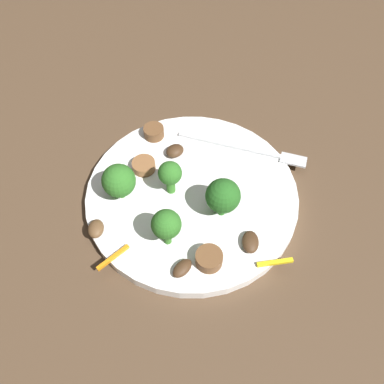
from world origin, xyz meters
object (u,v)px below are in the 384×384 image
at_px(broccoli_floret_2, 223,196).
at_px(mushroom_1, 178,268).
at_px(fork, 251,150).
at_px(pepper_strip_0, 275,262).
at_px(mushroom_0, 250,242).
at_px(sausage_slice_2, 144,166).
at_px(broccoli_floret_3, 166,225).
at_px(sausage_slice_0, 209,259).
at_px(pepper_strip_1, 113,257).
at_px(mushroom_3, 96,229).
at_px(plate, 192,195).
at_px(mushroom_2, 175,151).
at_px(sausage_slice_1, 154,132).
at_px(broccoli_floret_0, 170,175).
at_px(broccoli_floret_1, 119,181).

distance_m(broccoli_floret_2, mushroom_1, 0.10).
distance_m(fork, pepper_strip_0, 0.17).
bearing_deg(mushroom_0, sausage_slice_2, 145.04).
height_order(broccoli_floret_3, sausage_slice_2, broccoli_floret_3).
distance_m(sausage_slice_0, pepper_strip_1, 0.11).
bearing_deg(broccoli_floret_3, broccoli_floret_2, 38.09).
bearing_deg(broccoli_floret_2, mushroom_3, -163.89).
xyz_separation_m(plate, sausage_slice_0, (0.03, -0.10, 0.02)).
bearing_deg(pepper_strip_0, fork, 100.27).
bearing_deg(broccoli_floret_3, pepper_strip_1, -154.54).
bearing_deg(sausage_slice_0, mushroom_0, 30.55).
xyz_separation_m(plate, sausage_slice_2, (-0.07, 0.03, 0.01)).
xyz_separation_m(mushroom_1, mushroom_2, (-0.03, 0.17, 0.00)).
bearing_deg(mushroom_0, broccoli_floret_2, 131.05).
height_order(sausage_slice_2, mushroom_1, sausage_slice_2).
distance_m(plate, mushroom_0, 0.10).
height_order(sausage_slice_1, mushroom_1, sausage_slice_1).
distance_m(broccoli_floret_0, mushroom_1, 0.11).
distance_m(broccoli_floret_3, pepper_strip_0, 0.13).
height_order(broccoli_floret_1, mushroom_0, broccoli_floret_1).
bearing_deg(broccoli_floret_2, mushroom_1, -118.02).
relative_size(plate, sausage_slice_2, 8.81).
bearing_deg(broccoli_floret_2, broccoli_floret_1, 174.43).
relative_size(fork, mushroom_3, 7.06).
bearing_deg(plate, broccoli_floret_1, -170.90).
bearing_deg(mushroom_1, broccoli_floret_1, 131.39).
height_order(broccoli_floret_2, sausage_slice_1, broccoli_floret_2).
xyz_separation_m(sausage_slice_0, sausage_slice_1, (-0.09, 0.19, -0.00)).
bearing_deg(pepper_strip_0, plate, 139.29).
relative_size(broccoli_floret_2, sausage_slice_1, 1.97).
bearing_deg(mushroom_1, sausage_slice_1, 106.29).
relative_size(plate, mushroom_1, 10.12).
bearing_deg(mushroom_3, plate, 32.58).
height_order(broccoli_floret_0, broccoli_floret_1, broccoli_floret_1).
bearing_deg(fork, sausage_slice_0, -93.57).
relative_size(broccoli_floret_2, pepper_strip_1, 1.28).
relative_size(mushroom_0, mushroom_2, 1.17).
height_order(broccoli_floret_1, sausage_slice_0, broccoli_floret_1).
height_order(sausage_slice_0, pepper_strip_0, sausage_slice_0).
bearing_deg(mushroom_2, sausage_slice_0, -69.44).
xyz_separation_m(broccoli_floret_1, mushroom_0, (0.16, -0.05, -0.03)).
relative_size(plate, broccoli_floret_1, 5.20).
relative_size(broccoli_floret_2, broccoli_floret_3, 1.00).
bearing_deg(pepper_strip_0, sausage_slice_1, 132.66).
height_order(mushroom_3, pepper_strip_1, mushroom_3).
xyz_separation_m(mushroom_3, pepper_strip_1, (0.03, -0.03, -0.00)).
bearing_deg(broccoli_floret_1, sausage_slice_2, 65.91).
bearing_deg(fork, mushroom_1, -101.88).
bearing_deg(sausage_slice_2, broccoli_floret_0, -38.96).
xyz_separation_m(fork, sausage_slice_2, (-0.14, -0.04, 0.00)).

